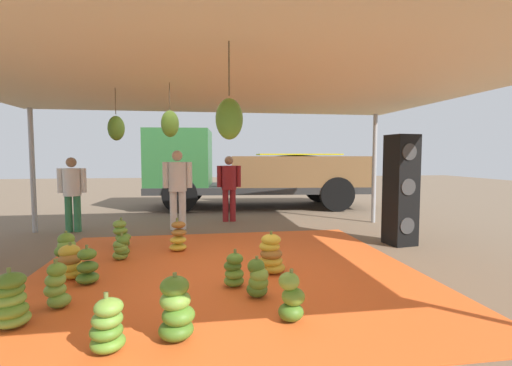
# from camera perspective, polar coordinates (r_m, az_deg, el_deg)

# --- Properties ---
(ground_plane) EXTENTS (40.00, 40.00, 0.00)m
(ground_plane) POSITION_cam_1_polar(r_m,az_deg,el_deg) (8.16, -6.12, -7.18)
(ground_plane) COLOR brown
(tarp_orange) EXTENTS (5.25, 5.09, 0.01)m
(tarp_orange) POSITION_cam_1_polar(r_m,az_deg,el_deg) (5.26, -4.50, -13.56)
(tarp_orange) COLOR #E05B23
(tarp_orange) RESTS_ON ground
(tent_canopy) EXTENTS (8.00, 7.00, 2.66)m
(tent_canopy) POSITION_cam_1_polar(r_m,az_deg,el_deg) (5.01, -4.76, 15.33)
(tent_canopy) COLOR #9EA0A5
(tent_canopy) RESTS_ON ground
(banana_bunch_0) EXTENTS (0.41, 0.39, 0.54)m
(banana_bunch_0) POSITION_cam_1_polar(r_m,az_deg,el_deg) (5.95, -27.35, -9.47)
(banana_bunch_0) COLOR #60932D
(banana_bunch_0) RESTS_ON tarp_orange
(banana_bunch_1) EXTENTS (0.45, 0.46, 0.48)m
(banana_bunch_1) POSITION_cam_1_polar(r_m,az_deg,el_deg) (5.45, -26.73, -11.01)
(banana_bunch_1) COLOR gold
(banana_bunch_1) RESTS_ON tarp_orange
(banana_bunch_2) EXTENTS (0.33, 0.34, 0.47)m
(banana_bunch_2) POSITION_cam_1_polar(r_m,az_deg,el_deg) (4.30, 0.27, -14.70)
(banana_bunch_2) COLOR #477523
(banana_bunch_2) RESTS_ON tarp_orange
(banana_bunch_3) EXTENTS (0.39, 0.42, 0.50)m
(banana_bunch_3) POSITION_cam_1_polar(r_m,az_deg,el_deg) (5.16, -24.65, -11.85)
(banana_bunch_3) COLOR #518428
(banana_bunch_3) RESTS_ON tarp_orange
(banana_bunch_4) EXTENTS (0.30, 0.28, 0.52)m
(banana_bunch_4) POSITION_cam_1_polar(r_m,az_deg,el_deg) (4.55, -28.47, -13.92)
(banana_bunch_4) COLOR #6B9E38
(banana_bunch_4) RESTS_ON tarp_orange
(banana_bunch_5) EXTENTS (0.39, 0.38, 0.57)m
(banana_bunch_5) POSITION_cam_1_polar(r_m,az_deg,el_deg) (4.28, -33.77, -15.01)
(banana_bunch_5) COLOR #75A83D
(banana_bunch_5) RESTS_ON tarp_orange
(banana_bunch_6) EXTENTS (0.34, 0.35, 0.47)m
(banana_bunch_6) POSITION_cam_1_polar(r_m,az_deg,el_deg) (4.63, -3.44, -13.43)
(banana_bunch_6) COLOR #60932D
(banana_bunch_6) RESTS_ON tarp_orange
(banana_bunch_7) EXTENTS (0.29, 0.30, 0.42)m
(banana_bunch_7) POSITION_cam_1_polar(r_m,az_deg,el_deg) (6.11, -20.15, -9.53)
(banana_bunch_7) COLOR #75A83D
(banana_bunch_7) RESTS_ON tarp_orange
(banana_bunch_8) EXTENTS (0.37, 0.39, 0.50)m
(banana_bunch_8) POSITION_cam_1_polar(r_m,az_deg,el_deg) (3.43, -22.00, -19.95)
(banana_bunch_8) COLOR #60932D
(banana_bunch_8) RESTS_ON tarp_orange
(banana_bunch_9) EXTENTS (0.46, 0.45, 0.58)m
(banana_bunch_9) POSITION_cam_1_polar(r_m,az_deg,el_deg) (5.13, 2.39, -11.06)
(banana_bunch_9) COLOR gold
(banana_bunch_9) RESTS_ON tarp_orange
(banana_bunch_10) EXTENTS (0.43, 0.43, 0.59)m
(banana_bunch_10) POSITION_cam_1_polar(r_m,az_deg,el_deg) (3.46, -12.25, -18.67)
(banana_bunch_10) COLOR #477523
(banana_bunch_10) RESTS_ON tarp_orange
(banana_bunch_11) EXTENTS (0.34, 0.34, 0.51)m
(banana_bunch_11) POSITION_cam_1_polar(r_m,az_deg,el_deg) (3.75, 5.47, -17.36)
(banana_bunch_11) COLOR #477523
(banana_bunch_11) RESTS_ON tarp_orange
(banana_bunch_12) EXTENTS (0.36, 0.33, 0.54)m
(banana_bunch_12) POSITION_cam_1_polar(r_m,az_deg,el_deg) (6.87, -20.14, -7.56)
(banana_bunch_12) COLOR #518428
(banana_bunch_12) RESTS_ON tarp_orange
(banana_bunch_13) EXTENTS (0.38, 0.39, 0.56)m
(banana_bunch_13) POSITION_cam_1_polar(r_m,az_deg,el_deg) (6.41, -11.94, -8.21)
(banana_bunch_13) COLOR gold
(banana_bunch_13) RESTS_ON tarp_orange
(cargo_truck_main) EXTENTS (6.82, 2.94, 2.40)m
(cargo_truck_main) POSITION_cam_1_polar(r_m,az_deg,el_deg) (11.56, -1.55, 2.07)
(cargo_truck_main) COLOR #2D2D2D
(cargo_truck_main) RESTS_ON ground
(worker_0) EXTENTS (0.59, 0.36, 1.60)m
(worker_0) POSITION_cam_1_polar(r_m,az_deg,el_deg) (9.03, -4.20, -0.07)
(worker_0) COLOR maroon
(worker_0) RESTS_ON ground
(worker_1) EXTENTS (0.63, 0.39, 1.73)m
(worker_1) POSITION_cam_1_polar(r_m,az_deg,el_deg) (8.19, -12.05, -0.08)
(worker_1) COLOR silver
(worker_1) RESTS_ON ground
(worker_2) EXTENTS (0.58, 0.35, 1.58)m
(worker_2) POSITION_cam_1_polar(r_m,az_deg,el_deg) (8.67, -26.58, -0.78)
(worker_2) COLOR #337A4C
(worker_2) RESTS_ON ground
(speaker_stack) EXTENTS (0.52, 0.54, 1.99)m
(speaker_stack) POSITION_cam_1_polar(r_m,az_deg,el_deg) (7.14, 21.52, -1.01)
(speaker_stack) COLOR black
(speaker_stack) RESTS_ON ground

